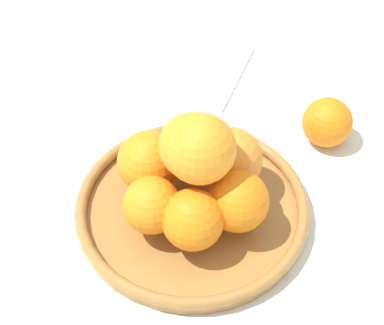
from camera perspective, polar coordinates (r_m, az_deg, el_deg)
The scene contains 5 objects.
ground_plane at distance 0.83m, azimuth 0.00°, elevation -4.68°, with size 4.00×4.00×0.00m, color silver.
fruit_bowl at distance 0.82m, azimuth 0.00°, elevation -4.09°, with size 0.30×0.30×0.03m.
orange_pile at distance 0.77m, azimuth 0.22°, elevation -0.83°, with size 0.20×0.19×0.15m.
stray_orange at distance 0.92m, azimuth 11.93°, elevation 3.52°, with size 0.07×0.07×0.07m, color orange.
napkin_folded at distance 1.05m, azimuth -0.20°, elevation 8.62°, with size 0.17×0.17×0.01m, color white.
Camera 1 is at (-0.32, 0.40, 0.66)m, focal length 60.00 mm.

